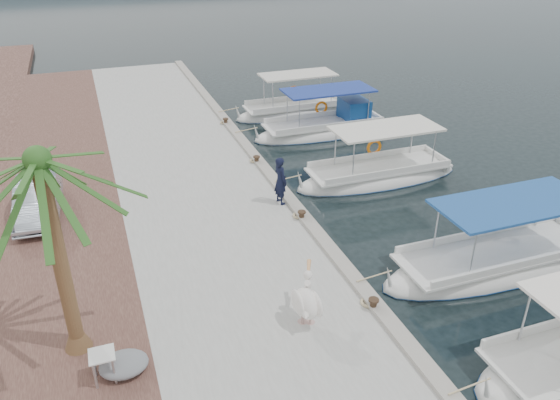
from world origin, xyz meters
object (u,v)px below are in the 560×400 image
at_px(fishing_caique_d, 325,130).
at_px(fishing_caique_e, 294,113).
at_px(fishing_caique_b, 497,264).
at_px(date_palm, 38,162).
at_px(pelican, 307,301).
at_px(parked_car, 38,199).
at_px(fishing_caique_c, 378,177).
at_px(fisherman, 280,181).

height_order(fishing_caique_d, fishing_caique_e, same).
relative_size(fishing_caique_b, fishing_caique_d, 1.09).
bearing_deg(date_palm, fishing_caique_e, 53.41).
height_order(fishing_caique_d, pelican, fishing_caique_d).
bearing_deg(fishing_caique_e, parked_car, -146.54).
xyz_separation_m(fishing_caique_c, fishing_caique_e, (-0.27, 8.77, 0.00)).
height_order(fishing_caique_b, date_palm, date_palm).
xyz_separation_m(pelican, parked_car, (-6.44, 8.23, -0.03)).
bearing_deg(date_palm, fishing_caique_b, -0.35).
xyz_separation_m(fishing_caique_b, pelican, (-6.70, -0.94, 1.03)).
relative_size(fishing_caique_c, pelican, 4.43).
height_order(fishing_caique_b, fishing_caique_e, same).
distance_m(fishing_caique_e, pelican, 17.60).
bearing_deg(parked_car, fishing_caique_e, 36.40).
height_order(fishing_caique_c, fishing_caique_d, same).
relative_size(fishing_caique_b, parked_car, 2.08).
xyz_separation_m(fishing_caique_d, fisherman, (-4.91, -7.03, 1.18)).
distance_m(fishing_caique_c, fisherman, 5.12).
bearing_deg(pelican, fisherman, 75.94).
height_order(fishing_caique_e, fisherman, fisherman).
distance_m(fishing_caique_b, fishing_caique_e, 15.57).
bearing_deg(fishing_caique_b, parked_car, 150.99).
bearing_deg(parked_car, fisherman, -10.59).
bearing_deg(fishing_caique_b, fishing_caique_e, 92.34).
bearing_deg(fisherman, fishing_caique_b, -148.10).
height_order(pelican, date_palm, date_palm).
distance_m(fishing_caique_d, pelican, 14.85).
bearing_deg(fishing_caique_b, pelican, -172.02).
bearing_deg(fishing_caique_e, fisherman, -113.77).
relative_size(pelican, date_palm, 0.28).
relative_size(pelican, parked_car, 0.42).
xyz_separation_m(fisherman, date_palm, (-7.00, -5.28, 3.92)).
xyz_separation_m(fishing_caique_d, date_palm, (-11.91, -12.31, 5.11)).
bearing_deg(date_palm, parked_car, 98.04).
height_order(fishing_caique_c, fisherman, fisherman).
height_order(fisherman, parked_car, fisherman).
relative_size(fishing_caique_e, pelican, 4.10).
bearing_deg(fishing_caique_b, fishing_caique_d, 91.00).
bearing_deg(fishing_caique_c, fishing_caique_e, 91.74).
relative_size(fishing_caique_e, parked_car, 1.74).
bearing_deg(fishing_caique_c, fishing_caique_b, -86.89).
relative_size(fishing_caique_c, fisherman, 4.09).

